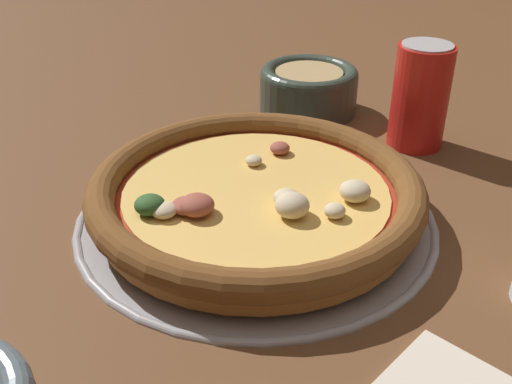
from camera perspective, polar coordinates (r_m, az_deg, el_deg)
name	(u,v)px	position (r m, az deg, el deg)	size (l,w,h in m)	color
ground_plane	(256,218)	(0.59, 0.00, -2.46)	(3.00, 3.00, 0.00)	brown
pizza_tray	(256,215)	(0.59, 0.00, -2.22)	(0.35, 0.35, 0.01)	#9E9EA3
pizza	(256,193)	(0.57, -0.01, -0.14)	(0.32, 0.32, 0.05)	#A86B33
bowl_near	(308,88)	(0.82, 5.02, 9.88)	(0.13, 0.13, 0.06)	#334238
beverage_can	(420,96)	(0.74, 15.38, 8.78)	(0.07, 0.07, 0.12)	red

